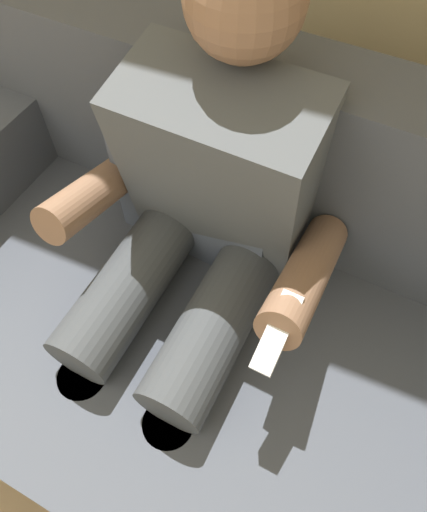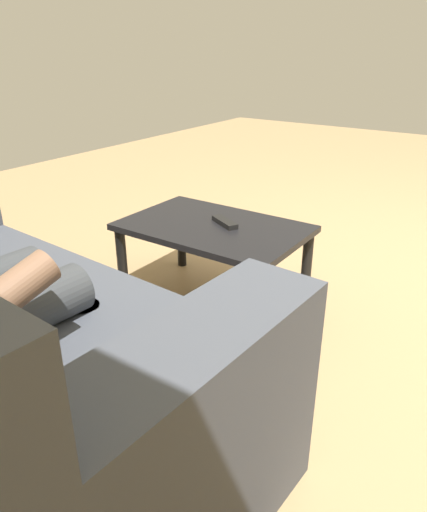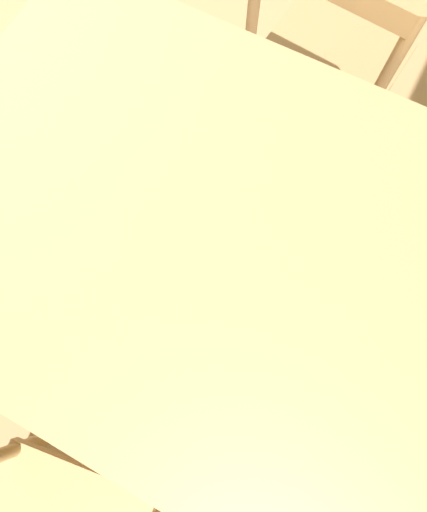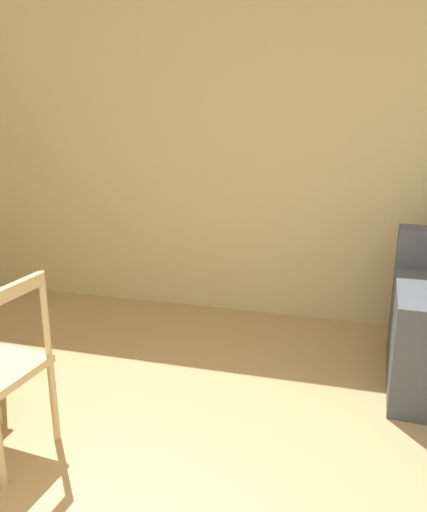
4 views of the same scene
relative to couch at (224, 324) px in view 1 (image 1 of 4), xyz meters
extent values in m
cube|color=#474C56|center=(0.00, -0.06, -0.11)|extent=(1.87, 1.07, 0.44)
cube|color=#474C56|center=(0.02, 0.32, 0.34)|extent=(1.82, 0.31, 0.46)
cube|color=#4E576A|center=(-0.13, 0.16, 0.29)|extent=(0.41, 0.19, 0.36)
cube|color=#4C5156|center=(-0.08, 0.18, 0.35)|extent=(0.42, 0.32, 0.52)
cylinder|color=#3D4145|center=(-0.21, -0.07, 0.18)|extent=(0.18, 0.45, 0.15)
cylinder|color=#8C664C|center=(-0.22, -0.29, -0.11)|extent=(0.11, 0.11, 0.44)
cube|color=black|center=(-0.22, -0.37, -0.29)|extent=(0.11, 0.25, 0.08)
cylinder|color=#3D4145|center=(0.01, -0.08, 0.18)|extent=(0.18, 0.45, 0.15)
cylinder|color=#8C664C|center=(0.00, -0.30, -0.11)|extent=(0.11, 0.11, 0.44)
cube|color=black|center=(0.00, -0.38, -0.29)|extent=(0.11, 0.25, 0.08)
cylinder|color=#8C664C|center=(-0.34, 0.06, 0.31)|extent=(0.11, 0.36, 0.19)
cylinder|color=#8C664C|center=(0.16, 0.03, 0.31)|extent=(0.11, 0.36, 0.19)
cube|color=white|center=(0.15, -0.13, 0.35)|extent=(0.05, 0.16, 0.08)
camera|label=1|loc=(0.18, -0.48, 1.11)|focal=32.58mm
camera|label=2|loc=(-1.30, 0.55, 0.87)|focal=33.45mm
camera|label=3|loc=(-3.90, -1.04, 1.24)|focal=29.82mm
camera|label=4|loc=(-1.23, -3.06, 1.29)|focal=35.13mm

